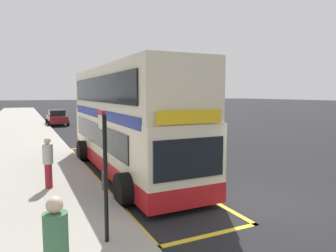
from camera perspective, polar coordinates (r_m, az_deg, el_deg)
The scene contains 9 objects.
ground_plane at distance 39.65m, azimuth -16.09°, elevation 1.00°, with size 260.00×260.00×0.00m, color black.
pavement_near at distance 39.12m, azimuth -26.25°, elevation 0.65°, with size 6.00×76.00×0.14m, color #A39E93.
double_decker_bus at distance 13.12m, azimuth -7.70°, elevation 0.45°, with size 3.15×10.88×4.40m.
bus_bay_markings at distance 13.42m, azimuth -7.96°, elevation -8.36°, with size 2.88×13.33×0.01m.
bus_stop_sign at distance 6.74m, azimuth -11.72°, elevation -7.30°, with size 0.09×0.51×2.84m.
parked_car_silver_kerbside at distance 32.09m, azimuth -8.19°, elevation 1.47°, with size 2.09×4.20×1.62m.
parked_car_maroon_distant at distance 34.36m, azimuth -19.95°, elevation 1.47°, with size 2.09×4.20×1.62m.
parked_car_grey_far at distance 40.68m, azimuth -9.38°, elevation 2.41°, with size 2.09×4.20×1.62m.
pedestrian_waiting_near_sign at distance 11.16m, azimuth -21.41°, elevation -6.01°, with size 0.34×0.34×1.73m.
Camera 1 is at (-6.45, -6.98, 3.34)m, focal length 32.79 mm.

